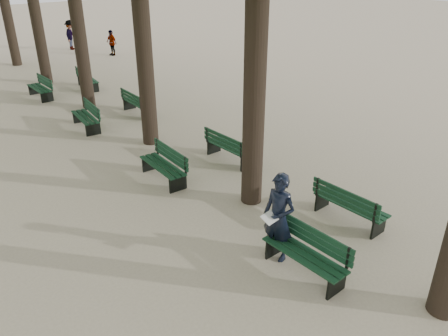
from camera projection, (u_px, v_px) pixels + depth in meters
ground at (299, 287)px, 8.28m from camera, size 120.00×120.00×0.00m
bench_left_0 at (304, 262)px, 8.53m from camera, size 0.60×1.81×0.92m
bench_left_1 at (163, 171)px, 12.13m from camera, size 0.66×1.83×0.92m
bench_left_2 at (86, 121)px, 15.78m from camera, size 0.76×1.85×0.92m
bench_left_3 at (40, 92)px, 19.19m from camera, size 0.59×1.81×0.92m
bench_right_0 at (349, 211)px, 10.24m from camera, size 0.61×1.81×0.92m
bench_right_1 at (230, 152)px, 13.28m from camera, size 0.60×1.81×0.92m
bench_right_2 at (138, 107)px, 17.24m from camera, size 0.64×1.82×0.92m
bench_right_3 at (88, 83)px, 20.58m from camera, size 0.79×1.86×0.92m
man_with_map at (279, 218)px, 8.71m from camera, size 0.69×0.82×1.91m
pedestrian_c at (112, 43)px, 27.30m from camera, size 0.48×0.95×1.55m
pedestrian_b at (71, 35)px, 28.94m from camera, size 1.09×1.16×1.89m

